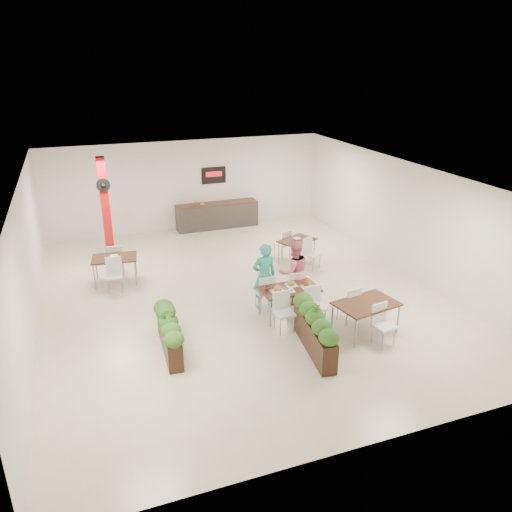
{
  "coord_description": "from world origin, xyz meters",
  "views": [
    {
      "loc": [
        -3.75,
        -11.38,
        5.87
      ],
      "look_at": [
        0.39,
        -0.14,
        1.1
      ],
      "focal_mm": 35.0,
      "sensor_mm": 36.0,
      "label": 1
    }
  ],
  "objects_px": {
    "service_counter": "(217,215)",
    "diner_woman": "(294,272)",
    "red_column": "(106,209)",
    "planter_right": "(315,329)",
    "planter_left": "(169,330)",
    "side_table_c": "(366,307)",
    "main_table": "(289,293)",
    "diner_man": "(264,276)",
    "side_table_a": "(115,261)",
    "side_table_b": "(297,244)"
  },
  "relations": [
    {
      "from": "main_table",
      "to": "side_table_b",
      "type": "bearing_deg",
      "value": 62.36
    },
    {
      "from": "diner_man",
      "to": "diner_woman",
      "type": "bearing_deg",
      "value": 179.14
    },
    {
      "from": "side_table_c",
      "to": "side_table_a",
      "type": "bearing_deg",
      "value": 126.4
    },
    {
      "from": "main_table",
      "to": "planter_right",
      "type": "distance_m",
      "value": 1.59
    },
    {
      "from": "side_table_b",
      "to": "red_column",
      "type": "bearing_deg",
      "value": 131.87
    },
    {
      "from": "planter_left",
      "to": "service_counter",
      "type": "bearing_deg",
      "value": 66.93
    },
    {
      "from": "planter_left",
      "to": "side_table_c",
      "type": "relative_size",
      "value": 1.15
    },
    {
      "from": "service_counter",
      "to": "planter_right",
      "type": "xyz_separation_m",
      "value": [
        -0.38,
        -8.78,
        0.02
      ]
    },
    {
      "from": "planter_left",
      "to": "side_table_b",
      "type": "relative_size",
      "value": 1.16
    },
    {
      "from": "service_counter",
      "to": "side_table_c",
      "type": "relative_size",
      "value": 1.8
    },
    {
      "from": "planter_left",
      "to": "red_column",
      "type": "bearing_deg",
      "value": 96.9
    },
    {
      "from": "red_column",
      "to": "diner_woman",
      "type": "distance_m",
      "value": 6.29
    },
    {
      "from": "main_table",
      "to": "diner_woman",
      "type": "height_order",
      "value": "diner_woman"
    },
    {
      "from": "planter_left",
      "to": "side_table_c",
      "type": "height_order",
      "value": "planter_left"
    },
    {
      "from": "diner_woman",
      "to": "planter_left",
      "type": "xyz_separation_m",
      "value": [
        -3.42,
        -1.18,
        -0.34
      ]
    },
    {
      "from": "planter_right",
      "to": "side_table_a",
      "type": "height_order",
      "value": "planter_right"
    },
    {
      "from": "side_table_a",
      "to": "side_table_b",
      "type": "height_order",
      "value": "same"
    },
    {
      "from": "red_column",
      "to": "service_counter",
      "type": "relative_size",
      "value": 1.07
    },
    {
      "from": "service_counter",
      "to": "planter_left",
      "type": "relative_size",
      "value": 1.57
    },
    {
      "from": "planter_left",
      "to": "planter_right",
      "type": "height_order",
      "value": "planter_right"
    },
    {
      "from": "service_counter",
      "to": "planter_right",
      "type": "distance_m",
      "value": 8.79
    },
    {
      "from": "diner_woman",
      "to": "side_table_a",
      "type": "bearing_deg",
      "value": -35.32
    },
    {
      "from": "diner_man",
      "to": "planter_left",
      "type": "bearing_deg",
      "value": 23.3
    },
    {
      "from": "red_column",
      "to": "diner_woman",
      "type": "xyz_separation_m",
      "value": [
        4.13,
        -4.68,
        -0.8
      ]
    },
    {
      "from": "service_counter",
      "to": "planter_right",
      "type": "height_order",
      "value": "service_counter"
    },
    {
      "from": "service_counter",
      "to": "side_table_a",
      "type": "distance_m",
      "value": 5.46
    },
    {
      "from": "service_counter",
      "to": "diner_man",
      "type": "bearing_deg",
      "value": -95.81
    },
    {
      "from": "red_column",
      "to": "side_table_c",
      "type": "bearing_deg",
      "value": -52.79
    },
    {
      "from": "side_table_b",
      "to": "side_table_c",
      "type": "relative_size",
      "value": 0.99
    },
    {
      "from": "main_table",
      "to": "planter_right",
      "type": "height_order",
      "value": "planter_right"
    },
    {
      "from": "diner_woman",
      "to": "side_table_c",
      "type": "relative_size",
      "value": 1.01
    },
    {
      "from": "main_table",
      "to": "side_table_a",
      "type": "xyz_separation_m",
      "value": [
        -3.74,
        3.5,
        -0.01
      ]
    },
    {
      "from": "service_counter",
      "to": "planter_left",
      "type": "distance_m",
      "value": 8.39
    },
    {
      "from": "side_table_b",
      "to": "side_table_a",
      "type": "bearing_deg",
      "value": 150.3
    },
    {
      "from": "service_counter",
      "to": "diner_woman",
      "type": "relative_size",
      "value": 1.78
    },
    {
      "from": "diner_man",
      "to": "side_table_b",
      "type": "bearing_deg",
      "value": -130.52
    },
    {
      "from": "red_column",
      "to": "diner_man",
      "type": "bearing_deg",
      "value": -54.55
    },
    {
      "from": "red_column",
      "to": "diner_woman",
      "type": "height_order",
      "value": "red_column"
    },
    {
      "from": "diner_man",
      "to": "diner_woman",
      "type": "xyz_separation_m",
      "value": [
        0.8,
        0.0,
        -0.01
      ]
    },
    {
      "from": "service_counter",
      "to": "side_table_a",
      "type": "xyz_separation_m",
      "value": [
        -4.01,
        -3.7,
        0.14
      ]
    },
    {
      "from": "diner_man",
      "to": "side_table_c",
      "type": "bearing_deg",
      "value": 130.25
    },
    {
      "from": "red_column",
      "to": "planter_right",
      "type": "bearing_deg",
      "value": -62.39
    },
    {
      "from": "red_column",
      "to": "side_table_b",
      "type": "xyz_separation_m",
      "value": [
        5.32,
        -2.28,
        -1.02
      ]
    },
    {
      "from": "main_table",
      "to": "diner_woman",
      "type": "distance_m",
      "value": 0.8
    },
    {
      "from": "service_counter",
      "to": "diner_woman",
      "type": "height_order",
      "value": "service_counter"
    },
    {
      "from": "main_table",
      "to": "diner_man",
      "type": "height_order",
      "value": "diner_man"
    },
    {
      "from": "service_counter",
      "to": "diner_woman",
      "type": "distance_m",
      "value": 6.56
    },
    {
      "from": "diner_woman",
      "to": "side_table_a",
      "type": "height_order",
      "value": "diner_woman"
    },
    {
      "from": "red_column",
      "to": "main_table",
      "type": "distance_m",
      "value": 6.58
    },
    {
      "from": "red_column",
      "to": "side_table_b",
      "type": "relative_size",
      "value": 1.94
    }
  ]
}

